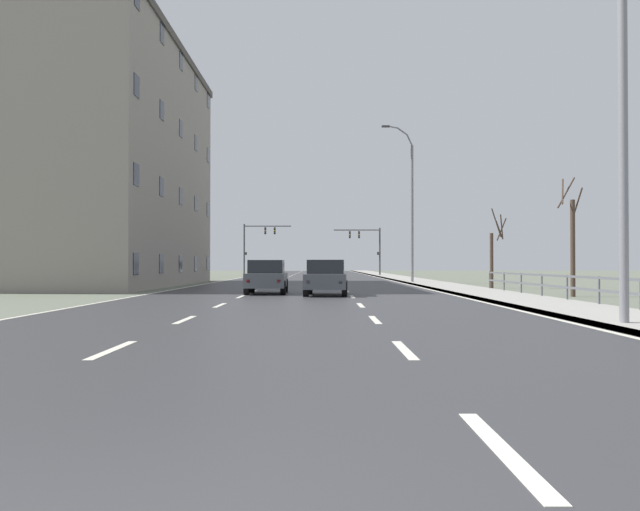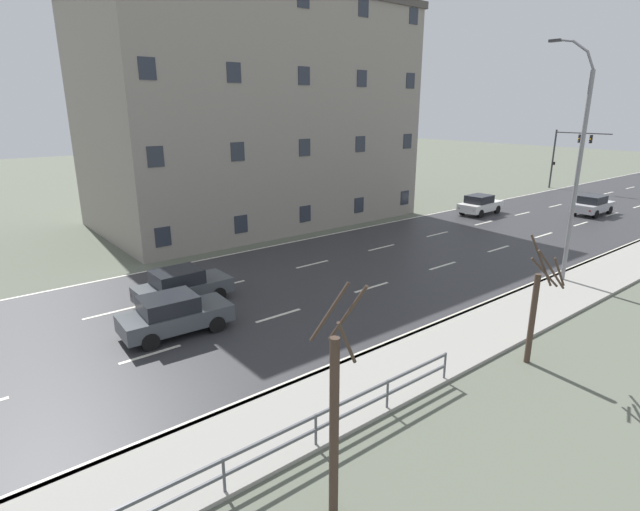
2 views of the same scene
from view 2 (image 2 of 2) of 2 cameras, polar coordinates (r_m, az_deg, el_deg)
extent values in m
cube|color=#5B6051|center=(35.71, 19.07, 2.18)|extent=(160.00, 160.00, 0.12)
cube|color=#303033|center=(46.11, 27.23, 4.45)|extent=(14.00, 120.00, 0.02)
cube|color=beige|center=(22.80, -23.01, -6.09)|extent=(0.16, 2.20, 0.01)
cube|color=beige|center=(24.58, -10.91, -3.38)|extent=(0.16, 2.20, 0.01)
cube|color=beige|center=(27.33, -0.89, -1.01)|extent=(0.16, 2.20, 0.01)
cube|color=beige|center=(30.79, 7.08, 0.91)|extent=(0.16, 2.20, 0.01)
cube|color=beige|center=(34.74, 13.35, 2.41)|extent=(0.16, 2.20, 0.01)
cube|color=beige|center=(39.05, 18.29, 3.57)|extent=(0.16, 2.20, 0.01)
cube|color=beige|center=(43.60, 22.24, 4.47)|extent=(0.16, 2.20, 0.01)
cube|color=beige|center=(48.32, 25.44, 5.19)|extent=(0.16, 2.20, 0.01)
cube|color=beige|center=(53.18, 28.06, 5.76)|extent=(0.16, 2.20, 0.01)
cube|color=beige|center=(58.13, 30.25, 6.23)|extent=(0.16, 2.20, 0.01)
cube|color=beige|center=(63.15, 32.09, 6.62)|extent=(0.16, 2.20, 0.01)
cube|color=beige|center=(18.69, -18.90, -10.70)|extent=(0.16, 2.20, 0.01)
cube|color=beige|center=(20.82, -4.80, -6.89)|extent=(0.16, 2.20, 0.01)
cube|color=beige|center=(24.01, 5.97, -3.65)|extent=(0.16, 2.20, 0.01)
cube|color=beige|center=(27.88, 13.93, -1.15)|extent=(0.16, 2.20, 0.01)
cube|color=beige|center=(32.20, 19.84, 0.73)|extent=(0.16, 2.20, 0.01)
cube|color=beige|center=(36.80, 24.32, 2.15)|extent=(0.16, 2.20, 0.01)
cube|color=beige|center=(41.60, 27.79, 3.24)|extent=(0.16, 2.20, 0.01)
cube|color=beige|center=(46.53, 30.54, 4.09)|extent=(0.16, 2.20, 0.01)
cube|color=beige|center=(51.55, 32.77, 4.77)|extent=(0.16, 2.20, 0.01)
cube|color=beige|center=(49.23, 20.01, 5.99)|extent=(0.16, 120.00, 0.01)
cylinder|color=#515459|center=(12.18, -10.97, -23.73)|extent=(0.07, 0.07, 1.00)
cylinder|color=#515459|center=(13.25, -0.49, -19.56)|extent=(0.07, 0.07, 1.00)
cylinder|color=#515459|center=(14.71, 7.75, -15.68)|extent=(0.07, 0.07, 1.00)
cylinder|color=#515459|center=(16.44, 14.15, -12.33)|extent=(0.07, 0.07, 1.00)
cylinder|color=slate|center=(26.46, 27.41, 7.52)|extent=(0.20, 0.20, 9.92)
cylinder|color=slate|center=(26.38, 28.66, 19.08)|extent=(0.46, 0.11, 0.82)
cylinder|color=slate|center=(26.66, 27.76, 20.53)|extent=(0.76, 0.11, 0.58)
cylinder|color=slate|center=(27.03, 26.28, 21.32)|extent=(0.86, 0.11, 0.26)
cube|color=#333335|center=(27.23, 25.44, 21.42)|extent=(0.56, 0.24, 0.12)
cylinder|color=#38383A|center=(58.92, 25.20, 10.00)|extent=(0.18, 0.18, 6.07)
cylinder|color=#38383A|center=(57.57, 28.02, 12.32)|extent=(5.50, 0.12, 0.12)
cube|color=black|center=(57.71, 27.69, 11.82)|extent=(0.20, 0.28, 0.80)
sphere|color=#2D2D2D|center=(57.56, 27.67, 12.07)|extent=(0.14, 0.14, 0.14)
sphere|color=#F2AD19|center=(57.57, 27.63, 11.82)|extent=(0.14, 0.14, 0.14)
sphere|color=#2D2D2D|center=(57.58, 27.60, 11.56)|extent=(0.14, 0.14, 0.14)
cube|color=black|center=(57.26, 28.70, 11.66)|extent=(0.20, 0.28, 0.80)
sphere|color=#2D2D2D|center=(57.11, 28.68, 11.91)|extent=(0.14, 0.14, 0.14)
sphere|color=#F2AD19|center=(57.13, 28.64, 11.66)|extent=(0.14, 0.14, 0.14)
sphere|color=#2D2D2D|center=(57.14, 28.61, 11.40)|extent=(0.14, 0.14, 0.14)
cube|color=black|center=(58.82, 25.32, 9.55)|extent=(0.18, 0.12, 0.32)
cube|color=#474C51|center=(19.78, -16.21, -6.87)|extent=(1.96, 4.18, 0.64)
cube|color=black|center=(19.48, -17.04, -5.35)|extent=(1.66, 2.07, 0.60)
cube|color=slate|center=(19.77, -14.44, -4.86)|extent=(1.41, 0.15, 0.51)
cylinder|color=black|center=(19.63, -11.80, -7.75)|extent=(0.25, 0.67, 0.66)
cylinder|color=black|center=(21.01, -13.64, -6.20)|extent=(0.25, 0.67, 0.66)
cylinder|color=black|center=(18.87, -18.93, -9.38)|extent=(0.25, 0.67, 0.66)
cylinder|color=black|center=(20.30, -20.32, -7.64)|extent=(0.25, 0.67, 0.66)
cube|color=red|center=(19.89, -22.39, -7.38)|extent=(0.16, 0.05, 0.14)
cube|color=red|center=(18.70, -21.39, -8.80)|extent=(0.16, 0.05, 0.14)
cube|color=#B7B7BC|center=(45.65, 28.87, 4.94)|extent=(1.78, 4.11, 0.64)
cube|color=black|center=(45.32, 28.85, 5.67)|extent=(1.57, 2.01, 0.60)
cube|color=slate|center=(46.19, 29.31, 5.76)|extent=(1.40, 0.09, 0.51)
cylinder|color=black|center=(46.59, 30.33, 4.52)|extent=(0.22, 0.66, 0.66)
cylinder|color=black|center=(47.16, 28.52, 4.91)|extent=(0.22, 0.66, 0.66)
cylinder|color=black|center=(44.25, 29.12, 4.17)|extent=(0.22, 0.66, 0.66)
cylinder|color=black|center=(44.86, 27.23, 4.57)|extent=(0.22, 0.66, 0.66)
cube|color=red|center=(44.06, 27.05, 4.83)|extent=(0.16, 0.04, 0.14)
cube|color=red|center=(43.55, 28.61, 4.50)|extent=(0.16, 0.04, 0.14)
cube|color=silver|center=(42.25, 17.94, 5.42)|extent=(1.98, 4.19, 0.64)
cube|color=black|center=(41.93, 17.84, 6.21)|extent=(1.67, 2.08, 0.60)
cube|color=slate|center=(42.74, 18.50, 6.31)|extent=(1.41, 0.16, 0.51)
cylinder|color=black|center=(43.01, 19.70, 5.00)|extent=(0.26, 0.67, 0.66)
cylinder|color=black|center=(43.79, 17.86, 5.37)|extent=(0.26, 0.67, 0.66)
cylinder|color=black|center=(40.83, 17.96, 4.59)|extent=(0.26, 0.67, 0.66)
cylinder|color=black|center=(41.65, 16.05, 4.98)|extent=(0.26, 0.67, 0.66)
cube|color=red|center=(40.88, 15.68, 5.25)|extent=(0.16, 0.05, 0.14)
cube|color=red|center=(40.20, 17.26, 4.94)|extent=(0.16, 0.05, 0.14)
cube|color=#474C51|center=(22.68, -15.42, -3.74)|extent=(1.81, 4.12, 0.64)
cube|color=black|center=(22.38, -16.12, -2.38)|extent=(1.58, 2.02, 0.60)
cube|color=slate|center=(22.75, -13.93, -1.96)|extent=(1.40, 0.10, 0.51)
cylinder|color=black|center=(22.60, -11.57, -4.40)|extent=(0.23, 0.66, 0.66)
cylinder|color=black|center=(23.97, -13.40, -3.29)|extent=(0.23, 0.66, 0.66)
cylinder|color=black|center=(21.65, -17.53, -5.83)|extent=(0.23, 0.66, 0.66)
cylinder|color=black|center=(23.07, -19.07, -4.57)|extent=(0.23, 0.66, 0.66)
cube|color=red|center=(22.61, -20.80, -4.32)|extent=(0.16, 0.04, 0.14)
cube|color=red|center=(21.43, -19.64, -5.34)|extent=(0.16, 0.04, 0.14)
cube|color=gray|center=(38.24, -7.76, 15.47)|extent=(12.70, 22.25, 15.21)
cube|color=#4C4742|center=(38.89, -8.27, 27.11)|extent=(12.95, 22.69, 0.50)
cube|color=#282D38|center=(28.97, -17.60, 2.06)|extent=(0.04, 0.90, 1.10)
cube|color=#282D38|center=(31.01, -9.06, 3.57)|extent=(0.04, 0.90, 1.10)
cube|color=#282D38|center=(33.67, -1.71, 4.81)|extent=(0.04, 0.90, 1.10)
cube|color=#282D38|center=(36.80, 4.51, 5.79)|extent=(0.04, 0.90, 1.10)
cube|color=#282D38|center=(40.30, 9.71, 6.56)|extent=(0.04, 0.90, 1.10)
cube|color=#282D38|center=(28.24, -18.39, 10.73)|extent=(0.04, 0.90, 1.10)
cube|color=#282D38|center=(30.33, -9.45, 11.70)|extent=(0.04, 0.90, 1.10)
cube|color=#282D38|center=(33.04, -1.77, 12.31)|extent=(0.04, 0.90, 1.10)
cube|color=#282D38|center=(36.23, 4.67, 12.65)|extent=(0.04, 0.90, 1.10)
cube|color=#282D38|center=(39.78, 10.03, 12.82)|extent=(0.04, 0.90, 1.10)
cube|color=#282D38|center=(28.19, -19.25, 19.64)|extent=(0.04, 0.90, 1.10)
cube|color=#282D38|center=(30.28, -9.87, 20.02)|extent=(0.04, 0.90, 1.10)
cube|color=#282D38|center=(33.00, -1.85, 19.95)|extent=(0.04, 0.90, 1.10)
cube|color=#282D38|center=(36.19, 4.84, 19.62)|extent=(0.04, 0.90, 1.10)
cube|color=#282D38|center=(39.75, 10.36, 19.15)|extent=(0.04, 0.90, 1.10)
cube|color=#282D38|center=(36.68, 5.03, 26.50)|extent=(0.04, 0.90, 1.10)
cube|color=#282D38|center=(40.19, 10.72, 25.43)|extent=(0.04, 0.90, 1.10)
cylinder|color=#423328|center=(10.64, 1.63, -19.45)|extent=(0.20, 0.20, 4.13)
cylinder|color=#423328|center=(9.44, 3.11, -10.00)|extent=(0.19, 0.60, 1.07)
cylinder|color=#423328|center=(9.76, 1.13, -6.49)|extent=(0.37, 0.78, 1.20)
cylinder|color=#423328|center=(9.75, 3.18, -6.71)|extent=(0.88, 0.30, 1.38)
cylinder|color=#423328|center=(18.02, 23.21, -6.75)|extent=(0.20, 0.20, 3.16)
cylinder|color=#423328|center=(17.27, 25.81, -1.71)|extent=(0.24, 1.27, 1.26)
cylinder|color=#423328|center=(16.96, 25.06, -1.49)|extent=(0.50, 1.11, 1.41)
cylinder|color=#423328|center=(16.97, 24.08, -0.52)|extent=(0.70, 0.46, 1.64)
cylinder|color=#423328|center=(17.01, 24.39, -1.78)|extent=(0.64, 0.78, 1.00)
camera|label=1|loc=(28.19, -85.23, -13.48)|focal=35.39mm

